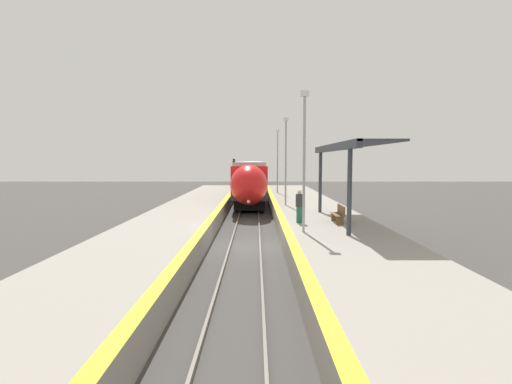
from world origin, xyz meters
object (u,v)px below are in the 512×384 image
platform_bench (337,213)px  lamppost_far (276,157)px  lamppost_near (303,153)px  railway_signal (232,173)px  lamppost_mid (284,156)px  person_waiting (298,206)px  train (251,172)px

platform_bench → lamppost_far: bearing=96.3°
lamppost_near → lamppost_far: (0.00, 21.53, 0.00)m
railway_signal → lamppost_mid: bearing=-76.0°
person_waiting → lamppost_far: (-0.10, 18.92, 2.60)m
train → railway_signal: bearing=-97.9°
train → lamppost_mid: size_ratio=11.32×
railway_signal → lamppost_mid: lamppost_mid is taller
train → person_waiting: 42.11m
lamppost_mid → person_waiting: bearing=-89.3°
lamppost_near → lamppost_mid: bearing=90.0°
railway_signal → lamppost_near: bearing=-81.0°
person_waiting → railway_signal: (-4.81, 26.98, 0.79)m
train → lamppost_mid: (2.63, -33.87, 2.18)m
train → lamppost_near: 44.76m
lamppost_mid → lamppost_far: size_ratio=1.00×
platform_bench → railway_signal: (-6.82, 27.00, 1.19)m
lamppost_mid → lamppost_near: bearing=-90.0°
person_waiting → platform_bench: bearing=-0.4°
train → platform_bench: 42.31m
platform_bench → railway_signal: bearing=104.2°
person_waiting → lamppost_mid: (-0.10, 8.15, 2.60)m
lamppost_near → lamppost_mid: 10.77m
platform_bench → person_waiting: (-2.01, 0.01, 0.40)m
platform_bench → lamppost_mid: 8.96m
train → lamppost_far: 23.35m
train → platform_bench: (4.73, -42.04, -0.83)m
railway_signal → lamppost_mid: size_ratio=0.71×
railway_signal → lamppost_far: bearing=-59.7°
person_waiting → railway_signal: 27.42m
lamppost_far → train: bearing=96.5°
lamppost_mid → platform_bench: bearing=-75.5°
platform_bench → lamppost_mid: (-2.11, 8.17, 3.00)m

